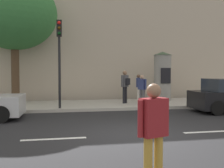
{
  "coord_description": "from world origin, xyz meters",
  "views": [
    {
      "loc": [
        -2.25,
        -7.67,
        1.88
      ],
      "look_at": [
        -0.36,
        2.0,
        1.43
      ],
      "focal_mm": 43.64,
      "sensor_mm": 36.0,
      "label": 1
    }
  ],
  "objects_px": {
    "poster_column": "(162,76)",
    "street_tree": "(14,14)",
    "pedestrian_in_red_top": "(154,128)",
    "pedestrian_in_light_jacket": "(125,84)",
    "pedestrian_in_dark_shirt": "(138,85)",
    "pedestrian_tallest": "(142,87)",
    "traffic_light": "(59,49)"
  },
  "relations": [
    {
      "from": "pedestrian_in_red_top",
      "to": "pedestrian_in_dark_shirt",
      "type": "height_order",
      "value": "pedestrian_in_dark_shirt"
    },
    {
      "from": "poster_column",
      "to": "street_tree",
      "type": "height_order",
      "value": "street_tree"
    },
    {
      "from": "pedestrian_in_red_top",
      "to": "pedestrian_tallest",
      "type": "xyz_separation_m",
      "value": [
        2.84,
        9.68,
        0.05
      ]
    },
    {
      "from": "pedestrian_in_light_jacket",
      "to": "street_tree",
      "type": "bearing_deg",
      "value": 167.28
    },
    {
      "from": "pedestrian_in_dark_shirt",
      "to": "pedestrian_in_red_top",
      "type": "bearing_deg",
      "value": -105.46
    },
    {
      "from": "poster_column",
      "to": "pedestrian_in_dark_shirt",
      "type": "height_order",
      "value": "poster_column"
    },
    {
      "from": "poster_column",
      "to": "pedestrian_in_light_jacket",
      "type": "xyz_separation_m",
      "value": [
        -2.54,
        -0.99,
        -0.41
      ]
    },
    {
      "from": "pedestrian_in_red_top",
      "to": "pedestrian_in_light_jacket",
      "type": "xyz_separation_m",
      "value": [
        2.09,
        10.37,
        0.22
      ]
    },
    {
      "from": "traffic_light",
      "to": "pedestrian_in_red_top",
      "type": "xyz_separation_m",
      "value": [
        1.44,
        -8.84,
        -1.93
      ]
    },
    {
      "from": "pedestrian_in_dark_shirt",
      "to": "pedestrian_tallest",
      "type": "height_order",
      "value": "pedestrian_in_dark_shirt"
    },
    {
      "from": "pedestrian_tallest",
      "to": "traffic_light",
      "type": "bearing_deg",
      "value": -168.89
    },
    {
      "from": "pedestrian_in_light_jacket",
      "to": "pedestrian_in_dark_shirt",
      "type": "distance_m",
      "value": 1.83
    },
    {
      "from": "traffic_light",
      "to": "poster_column",
      "type": "distance_m",
      "value": 6.7
    },
    {
      "from": "traffic_light",
      "to": "pedestrian_in_dark_shirt",
      "type": "bearing_deg",
      "value": 31.96
    },
    {
      "from": "traffic_light",
      "to": "pedestrian_in_red_top",
      "type": "distance_m",
      "value": 9.16
    },
    {
      "from": "pedestrian_tallest",
      "to": "pedestrian_in_red_top",
      "type": "bearing_deg",
      "value": -106.35
    },
    {
      "from": "pedestrian_in_dark_shirt",
      "to": "pedestrian_tallest",
      "type": "relative_size",
      "value": 1.01
    },
    {
      "from": "traffic_light",
      "to": "pedestrian_tallest",
      "type": "height_order",
      "value": "traffic_light"
    },
    {
      "from": "street_tree",
      "to": "pedestrian_in_dark_shirt",
      "type": "distance_m",
      "value": 8.12
    },
    {
      "from": "poster_column",
      "to": "pedestrian_in_red_top",
      "type": "relative_size",
      "value": 1.72
    },
    {
      "from": "pedestrian_in_light_jacket",
      "to": "pedestrian_in_dark_shirt",
      "type": "height_order",
      "value": "pedestrian_in_light_jacket"
    },
    {
      "from": "pedestrian_in_light_jacket",
      "to": "pedestrian_tallest",
      "type": "bearing_deg",
      "value": -42.28
    },
    {
      "from": "street_tree",
      "to": "pedestrian_in_dark_shirt",
      "type": "relative_size",
      "value": 4.38
    },
    {
      "from": "traffic_light",
      "to": "poster_column",
      "type": "relative_size",
      "value": 1.4
    },
    {
      "from": "street_tree",
      "to": "traffic_light",
      "type": "bearing_deg",
      "value": -50.09
    },
    {
      "from": "pedestrian_in_dark_shirt",
      "to": "pedestrian_tallest",
      "type": "bearing_deg",
      "value": -101.25
    },
    {
      "from": "poster_column",
      "to": "pedestrian_tallest",
      "type": "distance_m",
      "value": 2.52
    },
    {
      "from": "traffic_light",
      "to": "pedestrian_in_dark_shirt",
      "type": "xyz_separation_m",
      "value": [
        4.7,
        2.93,
        -1.86
      ]
    },
    {
      "from": "street_tree",
      "to": "pedestrian_in_light_jacket",
      "type": "xyz_separation_m",
      "value": [
        5.92,
        -1.34,
        -3.81
      ]
    },
    {
      "from": "pedestrian_in_red_top",
      "to": "pedestrian_tallest",
      "type": "relative_size",
      "value": 1.09
    },
    {
      "from": "poster_column",
      "to": "pedestrian_in_light_jacket",
      "type": "relative_size",
      "value": 1.64
    },
    {
      "from": "pedestrian_in_red_top",
      "to": "poster_column",
      "type": "bearing_deg",
      "value": 67.82
    }
  ]
}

